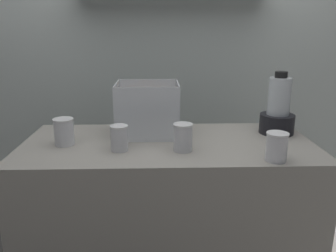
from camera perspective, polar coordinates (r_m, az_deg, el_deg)
name	(u,v)px	position (r m, az deg, el deg)	size (l,w,h in m)	color
counter	(168,224)	(1.84, 0.00, -16.04)	(1.40, 0.64, 0.90)	#9E998E
back_wall_unit	(164,53)	(2.33, -0.61, 12.08)	(2.60, 0.24, 2.50)	silver
carrot_display_bin	(147,118)	(1.75, -3.48, 1.34)	(0.31, 0.26, 0.27)	white
blender_pitcher	(278,111)	(1.85, 17.92, 2.39)	(0.18, 0.18, 0.32)	black
juice_cup_pomegranate_far_left	(64,133)	(1.67, -17.00, -1.19)	(0.09, 0.09, 0.13)	white
juice_cup_orange_left	(119,140)	(1.53, -8.15, -2.32)	(0.08, 0.08, 0.12)	white
juice_cup_pomegranate_middle	(183,139)	(1.52, 2.51, -2.14)	(0.09, 0.09, 0.12)	white
juice_cup_beet_right	(276,149)	(1.47, 17.71, -3.64)	(0.09, 0.09, 0.12)	white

